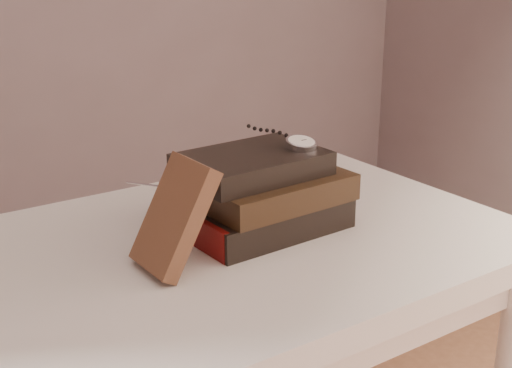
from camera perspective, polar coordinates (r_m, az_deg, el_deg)
table at (r=1.09m, az=-5.03°, el=-9.59°), size 1.00×0.60×0.75m
book_stack at (r=1.10m, az=0.49°, el=-0.77°), size 0.26×0.18×0.12m
journal at (r=0.96m, az=-6.58°, el=-2.60°), size 0.10×0.10×0.15m
pocket_watch at (r=1.11m, az=3.49°, el=3.36°), size 0.05×0.15×0.02m
eyeglasses at (r=1.11m, az=-5.72°, el=0.09°), size 0.11×0.12×0.05m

